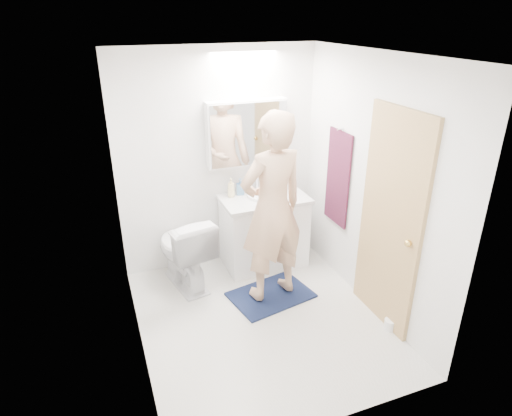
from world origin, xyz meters
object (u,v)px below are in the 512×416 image
toilet_paper_roll (390,324)px  vanity_cabinet (264,232)px  soap_bottle_a (231,188)px  medicine_cabinet (247,133)px  toothbrush_cup (281,185)px  toilet (184,250)px  person (272,209)px  soap_bottle_b (240,187)px

toilet_paper_roll → vanity_cabinet: bearing=112.9°
soap_bottle_a → toilet_paper_roll: 2.13m
medicine_cabinet → soap_bottle_a: size_ratio=4.14×
soap_bottle_a → toothbrush_cup: soap_bottle_a is taller
medicine_cabinet → toilet: medicine_cabinet is taller
vanity_cabinet → medicine_cabinet: medicine_cabinet is taller
toilet → person: size_ratio=0.43×
vanity_cabinet → person: 0.90m
toothbrush_cup → person: bearing=-119.5°
toilet_paper_roll → toothbrush_cup: bearing=102.3°
medicine_cabinet → person: person is taller
medicine_cabinet → toothbrush_cup: size_ratio=8.25×
toilet → soap_bottle_a: soap_bottle_a is taller
medicine_cabinet → soap_bottle_a: bearing=-164.0°
person → toothbrush_cup: person is taller
soap_bottle_b → toilet: bearing=-158.2°
toilet → toilet_paper_roll: (1.59, -1.41, -0.36)m
medicine_cabinet → person: size_ratio=0.47×
vanity_cabinet → soap_bottle_b: 0.59m
vanity_cabinet → toothbrush_cup: size_ratio=8.44×
toilet_paper_roll → soap_bottle_b: bearing=116.7°
medicine_cabinet → toilet_paper_roll: medicine_cabinet is taller
person → toothbrush_cup: (0.46, 0.82, -0.12)m
person → toilet: bearing=-46.3°
toilet → soap_bottle_b: bearing=-169.4°
vanity_cabinet → toilet: 0.96m
toilet → soap_bottle_b: soap_bottle_b is taller
soap_bottle_a → soap_bottle_b: bearing=14.5°
vanity_cabinet → soap_bottle_b: (-0.21, 0.18, 0.52)m
toilet → person: 1.10m
toilet_paper_roll → soap_bottle_a: bearing=120.1°
medicine_cabinet → soap_bottle_b: medicine_cabinet is taller
vanity_cabinet → toilet: bearing=-173.1°
soap_bottle_a → toilet_paper_roll: size_ratio=1.93×
person → toilet_paper_roll: person is taller
vanity_cabinet → soap_bottle_a: bearing=155.6°
medicine_cabinet → toothbrush_cup: bearing=-7.2°
person → toilet_paper_roll: bearing=122.4°
medicine_cabinet → soap_bottle_b: 0.60m
medicine_cabinet → toilet_paper_roll: (0.76, -1.74, -1.45)m
medicine_cabinet → person: 1.01m
person → soap_bottle_b: (-0.03, 0.84, -0.07)m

